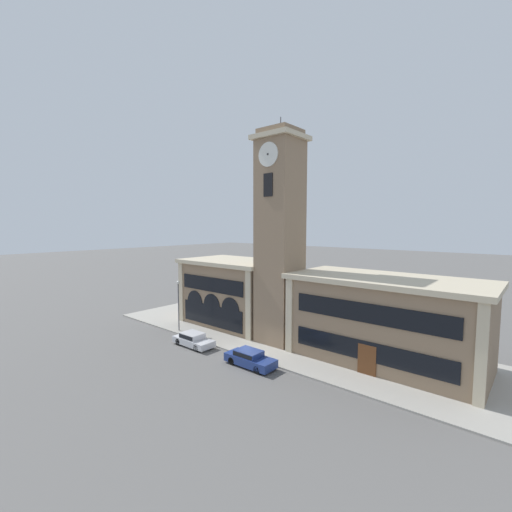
# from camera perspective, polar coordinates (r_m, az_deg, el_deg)

# --- Properties ---
(ground_plane) EXTENTS (300.00, 300.00, 0.00)m
(ground_plane) POSITION_cam_1_polar(r_m,az_deg,el_deg) (32.93, -1.86, -16.47)
(ground_plane) COLOR #605E5B
(sidewalk_kerb) EXTENTS (44.31, 12.90, 0.15)m
(sidewalk_kerb) POSITION_cam_1_polar(r_m,az_deg,el_deg) (37.63, 4.95, -13.56)
(sidewalk_kerb) COLOR #A39E93
(sidewalk_kerb) RESTS_ON ground_plane
(clock_tower) EXTENTS (4.53, 4.53, 22.75)m
(clock_tower) POSITION_cam_1_polar(r_m,az_deg,el_deg) (34.76, 4.00, 3.01)
(clock_tower) COLOR #897056
(clock_tower) RESTS_ON ground_plane
(town_hall_left_wing) EXTENTS (12.67, 8.19, 7.94)m
(town_hall_left_wing) POSITION_cam_1_polar(r_m,az_deg,el_deg) (42.21, -3.62, -5.98)
(town_hall_left_wing) COLOR #897056
(town_hall_left_wing) RESTS_ON ground_plane
(town_hall_right_wing) EXTENTS (16.64, 8.19, 7.63)m
(town_hall_right_wing) POSITION_cam_1_polar(r_m,az_deg,el_deg) (32.61, 20.70, -9.92)
(town_hall_right_wing) COLOR #897056
(town_hall_right_wing) RESTS_ON ground_plane
(parked_car_near) EXTENTS (4.54, 1.90, 1.34)m
(parked_car_near) POSITION_cam_1_polar(r_m,az_deg,el_deg) (35.94, -10.43, -13.47)
(parked_car_near) COLOR silver
(parked_car_near) RESTS_ON ground_plane
(parked_car_mid) EXTENTS (4.66, 1.86, 1.37)m
(parked_car_mid) POSITION_cam_1_polar(r_m,az_deg,el_deg) (30.76, -1.05, -16.62)
(parked_car_mid) COLOR navy
(parked_car_mid) RESTS_ON ground_plane
(street_lamp) EXTENTS (0.36, 0.36, 5.73)m
(street_lamp) POSITION_cam_1_polar(r_m,az_deg,el_deg) (40.06, -12.81, -6.81)
(street_lamp) COLOR #4C4C51
(street_lamp) RESTS_ON sidewalk_kerb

